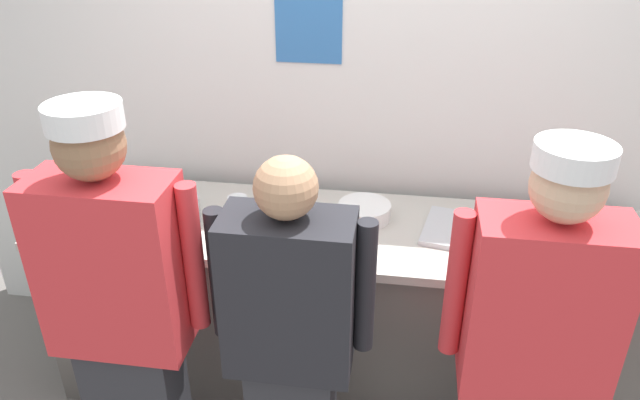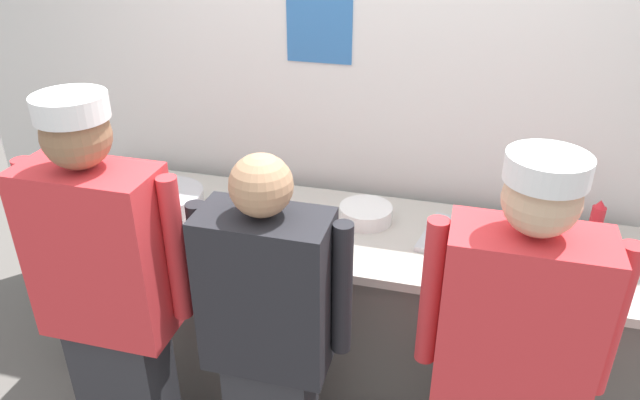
# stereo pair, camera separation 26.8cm
# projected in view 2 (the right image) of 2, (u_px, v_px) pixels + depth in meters

# --- Properties ---
(wall_back) EXTENTS (4.34, 0.11, 2.82)m
(wall_back) POSITION_uv_depth(u_px,v_px,m) (367.00, 94.00, 2.89)
(wall_back) COLOR white
(wall_back) RESTS_ON ground
(prep_counter) EXTENTS (2.77, 0.70, 0.94)m
(prep_counter) POSITION_uv_depth(u_px,v_px,m) (341.00, 311.00, 2.92)
(prep_counter) COLOR #56514C
(prep_counter) RESTS_ON ground
(chef_near_left) EXTENTS (0.62, 0.24, 1.73)m
(chef_near_left) POSITION_uv_depth(u_px,v_px,m) (111.00, 304.00, 2.24)
(chef_near_left) COLOR #2D2D33
(chef_near_left) RESTS_ON ground
(chef_center) EXTENTS (0.58, 0.24, 1.58)m
(chef_center) POSITION_uv_depth(u_px,v_px,m) (269.00, 343.00, 2.19)
(chef_center) COLOR #2D2D33
(chef_center) RESTS_ON ground
(chef_far_right) EXTENTS (0.61, 0.24, 1.68)m
(chef_far_right) POSITION_uv_depth(u_px,v_px,m) (507.00, 376.00, 1.95)
(chef_far_right) COLOR #2D2D33
(chef_far_right) RESTS_ON ground
(plate_stack_front) EXTENTS (0.24, 0.24, 0.07)m
(plate_stack_front) POSITION_uv_depth(u_px,v_px,m) (366.00, 214.00, 2.75)
(plate_stack_front) COLOR white
(plate_stack_front) RESTS_ON prep_counter
(mixing_bowl_steel) EXTENTS (0.33, 0.33, 0.12)m
(mixing_bowl_steel) POSITION_uv_depth(u_px,v_px,m) (168.00, 203.00, 2.79)
(mixing_bowl_steel) COLOR #B7BABF
(mixing_bowl_steel) RESTS_ON prep_counter
(sheet_tray) EXTENTS (0.59, 0.43, 0.02)m
(sheet_tray) POSITION_uv_depth(u_px,v_px,m) (487.00, 245.00, 2.56)
(sheet_tray) COLOR #B7BABF
(sheet_tray) RESTS_ON prep_counter
(squeeze_bottle_primary) EXTENTS (0.06, 0.06, 0.19)m
(squeeze_bottle_primary) POSITION_uv_depth(u_px,v_px,m) (597.00, 220.00, 2.58)
(squeeze_bottle_primary) COLOR red
(squeeze_bottle_primary) RESTS_ON prep_counter
(ramekin_red_sauce) EXTENTS (0.11, 0.11, 0.04)m
(ramekin_red_sauce) POSITION_uv_depth(u_px,v_px,m) (299.00, 228.00, 2.65)
(ramekin_red_sauce) COLOR white
(ramekin_red_sauce) RESTS_ON prep_counter
(ramekin_orange_sauce) EXTENTS (0.10, 0.10, 0.04)m
(ramekin_orange_sauce) POSITION_uv_depth(u_px,v_px,m) (276.00, 218.00, 2.74)
(ramekin_orange_sauce) COLOR white
(ramekin_orange_sauce) RESTS_ON prep_counter
(deli_cup) EXTENTS (0.09, 0.09, 0.11)m
(deli_cup) POSITION_uv_depth(u_px,v_px,m) (241.00, 203.00, 2.80)
(deli_cup) COLOR white
(deli_cup) RESTS_ON prep_counter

